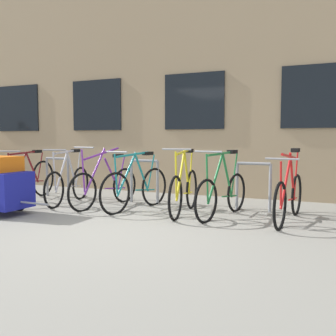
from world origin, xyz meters
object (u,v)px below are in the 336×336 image
bicycle_maroon (27,179)px  bicycle_yellow (184,190)px  bicycle_teal (136,187)px  bicycle_silver (68,183)px  bicycle_purple (105,185)px  bicycle_red (289,196)px  bicycle_green (222,192)px

bicycle_maroon → bicycle_yellow: (3.34, -0.09, -0.02)m
bicycle_teal → bicycle_maroon: (-2.46, 0.09, 0.02)m
bicycle_silver → bicycle_maroon: (-1.03, 0.05, 0.03)m
bicycle_purple → bicycle_yellow: 1.52m
bicycle_silver → bicycle_red: bearing=0.2°
bicycle_red → bicycle_purple: (-3.11, -0.00, -0.00)m
bicycle_green → bicycle_yellow: bearing=-179.0°
bicycle_yellow → bicycle_maroon: bearing=178.5°
bicycle_red → bicycle_purple: size_ratio=1.01×
bicycle_silver → bicycle_yellow: bicycle_yellow is taller
bicycle_silver → bicycle_purple: bearing=0.5°
bicycle_green → bicycle_yellow: bicycle_yellow is taller
bicycle_teal → bicycle_yellow: 0.87m
bicycle_silver → bicycle_yellow: size_ratio=0.98×
bicycle_teal → bicycle_yellow: bearing=-0.2°
bicycle_silver → bicycle_purple: (0.79, 0.01, 0.00)m
bicycle_green → bicycle_yellow: size_ratio=0.98×
bicycle_purple → bicycle_yellow: bicycle_purple is taller
bicycle_teal → bicycle_yellow: (0.87, -0.00, 0.00)m
bicycle_silver → bicycle_purple: size_ratio=0.94×
bicycle_silver → bicycle_teal: (1.44, -0.04, 0.01)m
bicycle_red → bicycle_maroon: 4.94m
bicycle_purple → bicycle_yellow: (1.52, -0.05, 0.01)m
bicycle_red → bicycle_green: 0.98m
bicycle_silver → bicycle_purple: bicycle_purple is taller
bicycle_green → bicycle_purple: size_ratio=0.94×
bicycle_green → bicycle_purple: bicycle_purple is taller
bicycle_purple → bicycle_yellow: bearing=-1.9°
bicycle_silver → bicycle_green: bearing=-0.6°
bicycle_green → bicycle_maroon: 3.96m
bicycle_red → bicycle_green: (-0.98, -0.04, -0.00)m
bicycle_maroon → bicycle_purple: size_ratio=1.04×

